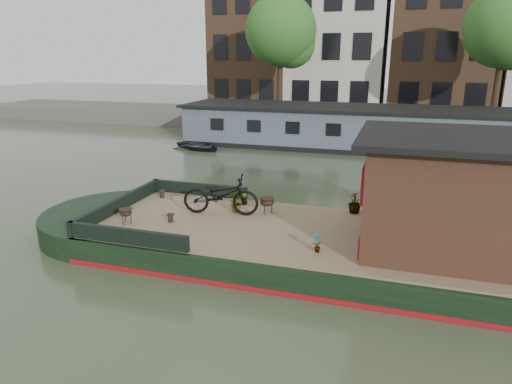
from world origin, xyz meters
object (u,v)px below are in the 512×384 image
(brazier_front, at_px, (126,216))
(brazier_rear, at_px, (267,206))
(bicycle, at_px, (221,195))
(cabin, at_px, (454,192))
(potted_plant_a, at_px, (317,243))
(dinghy, at_px, (199,143))

(brazier_front, relative_size, brazier_rear, 0.89)
(bicycle, relative_size, brazier_rear, 4.64)
(cabin, xyz_separation_m, potted_plant_a, (-2.62, -1.11, -1.03))
(brazier_rear, distance_m, dinghy, 12.27)
(cabin, distance_m, brazier_front, 7.50)
(bicycle, xyz_separation_m, potted_plant_a, (2.81, -1.64, -0.31))
(bicycle, distance_m, potted_plant_a, 3.27)
(cabin, bearing_deg, potted_plant_a, -157.01)
(brazier_front, bearing_deg, bicycle, 34.79)
(cabin, relative_size, brazier_rear, 9.42)
(bicycle, relative_size, dinghy, 0.71)
(dinghy, bearing_deg, cabin, -110.25)
(bicycle, bearing_deg, brazier_front, 115.58)
(bicycle, xyz_separation_m, brazier_rear, (1.13, 0.40, -0.31))
(potted_plant_a, bearing_deg, brazier_front, 176.54)
(cabin, bearing_deg, dinghy, 134.16)
(cabin, bearing_deg, bicycle, 174.44)
(brazier_rear, height_order, dinghy, brazier_rear)
(brazier_rear, relative_size, dinghy, 0.15)
(brazier_front, distance_m, dinghy, 12.60)
(potted_plant_a, relative_size, brazier_front, 1.08)
(potted_plant_a, distance_m, dinghy, 14.90)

